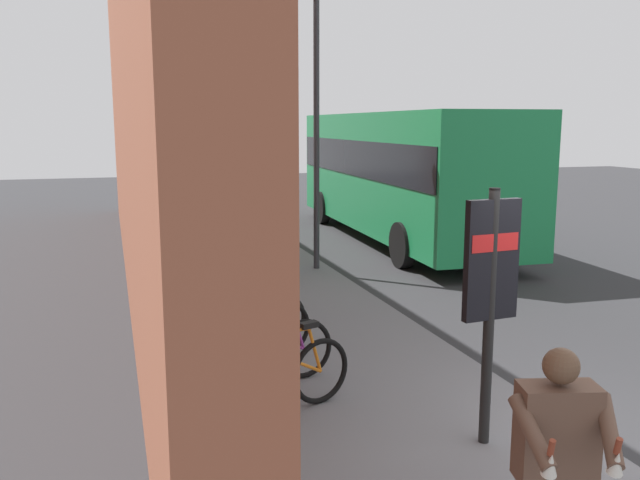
% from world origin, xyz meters
% --- Properties ---
extents(ground, '(60.00, 60.00, 0.00)m').
position_xyz_m(ground, '(6.00, -1.00, 0.00)').
color(ground, '#2D2D30').
extents(sidewalk_pavement, '(24.00, 3.50, 0.12)m').
position_xyz_m(sidewalk_pavement, '(8.00, 1.75, 0.06)').
color(sidewalk_pavement, slate).
rests_on(sidewalk_pavement, ground).
extents(station_facade, '(22.00, 0.65, 7.82)m').
position_xyz_m(station_facade, '(8.99, 3.80, 3.90)').
color(station_facade, '#9E563D').
rests_on(station_facade, ground).
extents(bicycle_leaning_wall, '(0.70, 1.69, 0.97)m').
position_xyz_m(bicycle_leaning_wall, '(1.48, 2.75, 0.51)').
color(bicycle_leaning_wall, black).
rests_on(bicycle_leaning_wall, sidewalk_pavement).
extents(bicycle_beside_lamp, '(0.48, 1.76, 0.97)m').
position_xyz_m(bicycle_beside_lamp, '(2.31, 2.74, 0.51)').
color(bicycle_beside_lamp, black).
rests_on(bicycle_beside_lamp, sidewalk_pavement).
extents(bicycle_by_door, '(0.61, 1.73, 0.97)m').
position_xyz_m(bicycle_by_door, '(3.06, 2.74, 0.51)').
color(bicycle_by_door, black).
rests_on(bicycle_by_door, sidewalk_pavement).
extents(bicycle_nearest_sign, '(0.69, 1.70, 0.97)m').
position_xyz_m(bicycle_nearest_sign, '(3.94, 2.67, 0.51)').
color(bicycle_nearest_sign, black).
rests_on(bicycle_nearest_sign, sidewalk_pavement).
extents(bicycle_mid_rack, '(0.71, 1.69, 0.97)m').
position_xyz_m(bicycle_mid_rack, '(4.72, 2.67, 0.51)').
color(bicycle_mid_rack, black).
rests_on(bicycle_mid_rack, sidewalk_pavement).
extents(bicycle_far_end, '(0.64, 1.72, 0.97)m').
position_xyz_m(bicycle_far_end, '(5.48, 2.62, 0.51)').
color(bicycle_far_end, black).
rests_on(bicycle_far_end, sidewalk_pavement).
extents(transit_info_sign, '(0.14, 0.56, 2.40)m').
position_xyz_m(transit_info_sign, '(0.34, 1.05, 1.72)').
color(transit_info_sign, black).
rests_on(transit_info_sign, sidewalk_pavement).
extents(city_bus, '(10.61, 3.04, 3.35)m').
position_xyz_m(city_bus, '(11.46, -3.00, 1.92)').
color(city_bus, '#1E8C4C').
rests_on(city_bus, ground).
extents(pedestrian_near_bus, '(0.63, 0.27, 1.65)m').
position_xyz_m(pedestrian_near_bus, '(8.13, 0.98, 1.13)').
color(pedestrian_near_bus, '#334C8C').
rests_on(pedestrian_near_bus, sidewalk_pavement).
extents(tourist_with_hotdogs, '(0.65, 0.64, 1.65)m').
position_xyz_m(tourist_with_hotdogs, '(-1.65, 1.79, 1.14)').
color(tourist_with_hotdogs, maroon).
rests_on(tourist_with_hotdogs, sidewalk_pavement).
extents(street_lamp, '(0.28, 0.28, 5.64)m').
position_xyz_m(street_lamp, '(8.15, 0.30, 3.43)').
color(street_lamp, '#333338').
rests_on(street_lamp, sidewalk_pavement).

